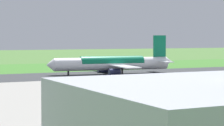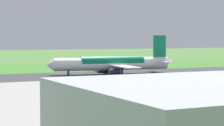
% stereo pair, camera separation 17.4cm
% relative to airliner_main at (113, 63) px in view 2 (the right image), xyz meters
% --- Properties ---
extents(ground_plane, '(800.00, 800.00, 0.00)m').
position_rel_airliner_main_xyz_m(ground_plane, '(0.66, -0.05, -4.35)').
color(ground_plane, '#477233').
extents(runway_asphalt, '(600.00, 35.19, 0.06)m').
position_rel_airliner_main_xyz_m(runway_asphalt, '(0.66, -0.05, -4.32)').
color(runway_asphalt, '#2D3033').
rests_on(runway_asphalt, ground).
extents(apron_concrete, '(440.00, 110.00, 0.05)m').
position_rel_airliner_main_xyz_m(apron_concrete, '(0.66, 63.61, -4.33)').
color(apron_concrete, gray).
rests_on(apron_concrete, ground).
extents(grass_verge_foreground, '(600.00, 80.00, 0.04)m').
position_rel_airliner_main_xyz_m(grass_verge_foreground, '(0.66, -47.31, -4.33)').
color(grass_verge_foreground, '#3C782B').
rests_on(grass_verge_foreground, ground).
extents(airliner_main, '(54.10, 44.41, 15.88)m').
position_rel_airliner_main_xyz_m(airliner_main, '(0.00, 0.00, 0.00)').
color(airliner_main, white).
rests_on(airliner_main, ground).
extents(no_stopping_sign, '(0.60, 0.10, 2.53)m').
position_rel_airliner_main_xyz_m(no_stopping_sign, '(2.48, -46.06, -2.85)').
color(no_stopping_sign, slate).
rests_on(no_stopping_sign, ground).
extents(traffic_cone_orange, '(0.40, 0.40, 0.55)m').
position_rel_airliner_main_xyz_m(traffic_cone_orange, '(5.58, -50.47, -4.08)').
color(traffic_cone_orange, orange).
rests_on(traffic_cone_orange, ground).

